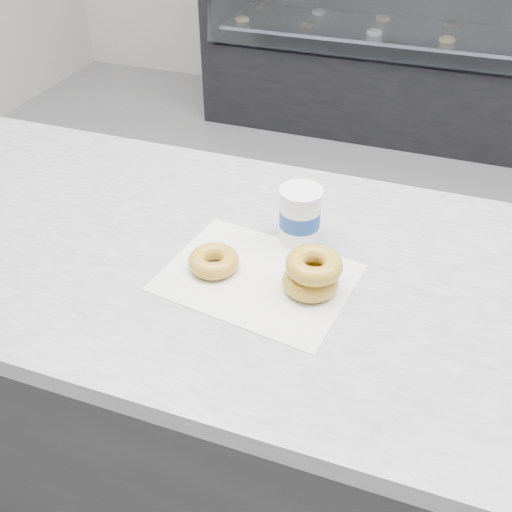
# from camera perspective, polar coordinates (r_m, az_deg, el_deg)

# --- Properties ---
(ground) EXTENTS (5.00, 5.00, 0.00)m
(ground) POSITION_cam_1_polar(r_m,az_deg,el_deg) (2.14, 5.82, -10.04)
(ground) COLOR gray
(ground) RESTS_ON ground
(counter) EXTENTS (3.06, 0.76, 0.90)m
(counter) POSITION_cam_1_polar(r_m,az_deg,el_deg) (1.42, 0.60, -14.80)
(counter) COLOR #333335
(counter) RESTS_ON ground
(display_case) EXTENTS (2.40, 0.74, 1.25)m
(display_case) POSITION_cam_1_polar(r_m,az_deg,el_deg) (3.72, 15.23, 19.51)
(display_case) COLOR black
(display_case) RESTS_ON ground
(wax_paper) EXTENTS (0.37, 0.31, 0.00)m
(wax_paper) POSITION_cam_1_polar(r_m,az_deg,el_deg) (1.06, 0.17, -2.14)
(wax_paper) COLOR silver
(wax_paper) RESTS_ON counter
(donut_single) EXTENTS (0.11, 0.11, 0.03)m
(donut_single) POSITION_cam_1_polar(r_m,az_deg,el_deg) (1.07, -4.25, -0.50)
(donut_single) COLOR gold
(donut_single) RESTS_ON wax_paper
(donut_stack) EXTENTS (0.13, 0.13, 0.07)m
(donut_stack) POSITION_cam_1_polar(r_m,az_deg,el_deg) (1.02, 5.63, -1.71)
(donut_stack) COLOR gold
(donut_stack) RESTS_ON wax_paper
(coffee_cup) EXTENTS (0.09, 0.09, 0.12)m
(coffee_cup) POSITION_cam_1_polar(r_m,az_deg,el_deg) (1.13, 4.41, 4.14)
(coffee_cup) COLOR white
(coffee_cup) RESTS_ON counter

